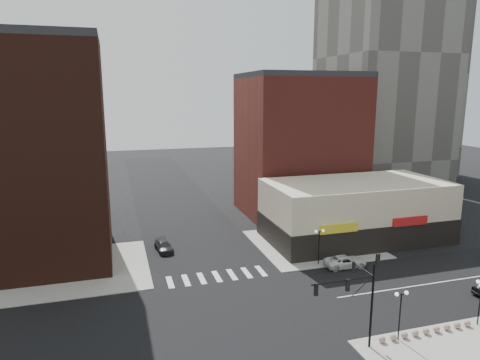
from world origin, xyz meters
name	(u,v)px	position (x,y,z in m)	size (l,w,h in m)	color
ground	(239,313)	(0.00, 0.00, 0.00)	(240.00, 240.00, 0.00)	black
road_ew	(239,313)	(0.00, 0.00, 0.01)	(200.00, 14.00, 0.02)	black
road_ns	(239,313)	(0.00, 0.00, 0.01)	(14.00, 200.00, 0.02)	black
sidewalk_nw	(80,269)	(-14.50, 14.50, 0.06)	(15.00, 15.00, 0.12)	gray
sidewalk_ne	(313,244)	(14.50, 14.50, 0.06)	(15.00, 15.00, 0.12)	gray
building_nw	(32,157)	(-19.00, 18.50, 12.50)	(16.00, 15.00, 25.00)	#381A11
building_ne_midrise	(299,147)	(19.00, 29.50, 11.00)	(18.00, 15.00, 22.00)	maroon
tower_far	(416,1)	(60.00, 56.00, 41.00)	(18.00, 18.00, 82.00)	#47443F
building_ne_row	(355,215)	(21.00, 15.00, 3.30)	(24.20, 12.20, 8.00)	beige
traffic_signal	(359,289)	(7.24, -7.83, 4.96)	(5.59, 3.09, 7.77)	black
street_lamp_se_a	(401,303)	(11.00, -8.00, 3.29)	(1.22, 0.32, 4.16)	black
street_lamp_ne	(319,238)	(12.00, 8.00, 3.29)	(1.22, 0.32, 4.16)	black
bollard_row	(426,331)	(13.70, -8.00, 0.39)	(8.94, 0.54, 0.54)	gray
white_suv	(345,262)	(14.64, 6.50, 0.67)	(2.24, 4.85, 1.35)	silver
dark_sedan_north	(164,246)	(-4.71, 17.69, 0.63)	(1.78, 4.37, 1.27)	black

